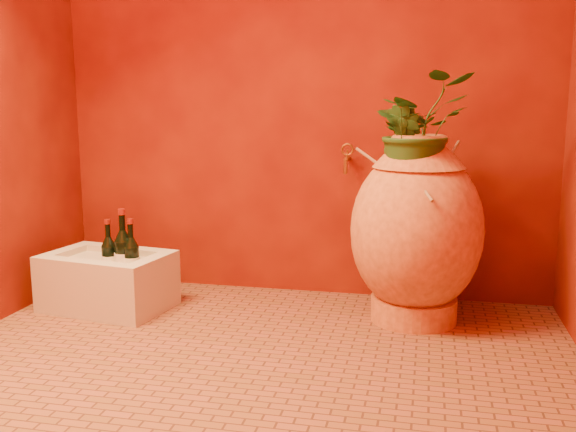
% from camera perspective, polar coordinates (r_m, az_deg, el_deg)
% --- Properties ---
extents(floor, '(2.50, 2.50, 0.00)m').
position_cam_1_polar(floor, '(2.49, -3.43, -13.05)').
color(floor, brown).
rests_on(floor, ground).
extents(wall_back, '(2.50, 0.02, 2.50)m').
position_cam_1_polar(wall_back, '(3.28, 1.27, 14.81)').
color(wall_back, '#550B04').
rests_on(wall_back, ground).
extents(amphora, '(0.75, 0.75, 0.84)m').
position_cam_1_polar(amphora, '(2.91, 11.33, -1.23)').
color(amphora, orange).
rests_on(amphora, floor).
extents(stone_basin, '(0.62, 0.47, 0.27)m').
position_cam_1_polar(stone_basin, '(3.21, -15.71, -5.69)').
color(stone_basin, '#BAB39A').
rests_on(stone_basin, floor).
extents(wine_bottle_a, '(0.08, 0.08, 0.35)m').
position_cam_1_polar(wine_bottle_a, '(3.10, -14.41, -3.46)').
color(wine_bottle_a, black).
rests_on(wine_bottle_a, stone_basin).
extents(wine_bottle_b, '(0.07, 0.07, 0.30)m').
position_cam_1_polar(wine_bottle_b, '(3.08, -13.72, -3.82)').
color(wine_bottle_b, black).
rests_on(wine_bottle_b, stone_basin).
extents(wine_bottle_c, '(0.07, 0.07, 0.29)m').
position_cam_1_polar(wine_bottle_c, '(3.16, -15.61, -3.64)').
color(wine_bottle_c, black).
rests_on(wine_bottle_c, stone_basin).
extents(wall_tap, '(0.06, 0.13, 0.15)m').
position_cam_1_polar(wall_tap, '(3.17, 5.25, 5.24)').
color(wall_tap, olive).
rests_on(wall_tap, wall_back).
extents(plant_main, '(0.56, 0.54, 0.47)m').
position_cam_1_polar(plant_main, '(2.84, 11.48, 7.65)').
color(plant_main, '#20491A').
rests_on(plant_main, amphora).
extents(plant_side, '(0.23, 0.24, 0.34)m').
position_cam_1_polar(plant_side, '(2.83, 10.22, 6.34)').
color(plant_side, '#20491A').
rests_on(plant_side, amphora).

